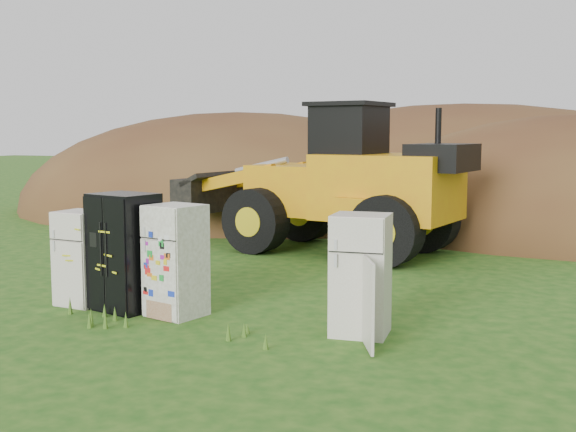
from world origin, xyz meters
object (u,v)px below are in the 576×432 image
fridge_leftmost (82,258)px  fridge_black_side (125,252)px  fridge_sticker (176,261)px  fridge_open_door (361,275)px  wheel_loader (316,177)px

fridge_leftmost → fridge_black_side: 0.90m
fridge_black_side → fridge_sticker: (1.00, -0.03, -0.07)m
fridge_open_door → wheel_loader: 7.61m
fridge_sticker → wheel_loader: (-0.17, 6.92, 0.92)m
fridge_sticker → fridge_open_door: fridge_sticker is taller
fridge_black_side → wheel_loader: wheel_loader is taller
fridge_black_side → fridge_sticker: 1.00m
fridge_leftmost → fridge_sticker: (1.88, -0.05, 0.09)m
fridge_sticker → fridge_open_door: (3.03, 0.08, -0.01)m
fridge_leftmost → fridge_black_side: bearing=3.0°
fridge_leftmost → fridge_sticker: size_ratio=0.90×
fridge_black_side → fridge_leftmost: bearing=-167.3°
fridge_leftmost → fridge_black_side: fridge_black_side is taller
fridge_black_side → wheel_loader: (0.83, 6.89, 0.85)m
fridge_leftmost → wheel_loader: 7.16m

